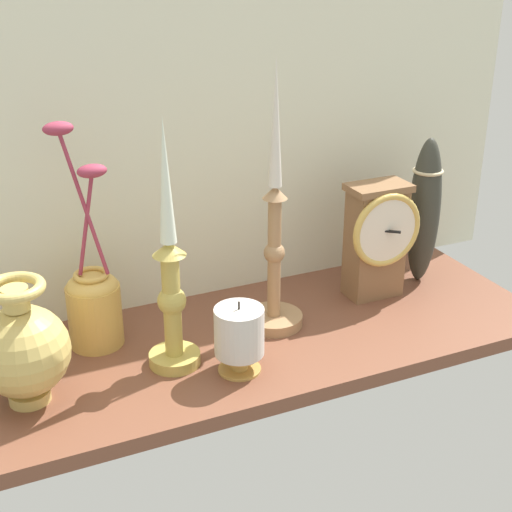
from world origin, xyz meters
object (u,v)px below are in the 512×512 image
at_px(brass_vase_bulbous, 23,349).
at_px(mantel_clock, 377,238).
at_px(candlestick_tall_center, 274,251).
at_px(pillar_candle_front, 239,336).
at_px(brass_vase_jar, 93,299).
at_px(candlestick_tall_left, 171,286).
at_px(tall_ceramic_vase, 424,211).

bearing_deg(brass_vase_bulbous, mantel_clock, 7.36).
relative_size(mantel_clock, candlestick_tall_center, 0.47).
relative_size(candlestick_tall_center, pillar_candle_front, 3.83).
distance_m(mantel_clock, brass_vase_bulbous, 0.62).
height_order(mantel_clock, candlestick_tall_center, candlestick_tall_center).
height_order(brass_vase_bulbous, pillar_candle_front, brass_vase_bulbous).
relative_size(mantel_clock, brass_vase_jar, 0.58).
bearing_deg(brass_vase_bulbous, candlestick_tall_left, 2.18).
height_order(candlestick_tall_center, pillar_candle_front, candlestick_tall_center).
height_order(candlestick_tall_center, tall_ceramic_vase, candlestick_tall_center).
distance_m(candlestick_tall_left, pillar_candle_front, 0.12).
bearing_deg(mantel_clock, candlestick_tall_left, -169.90).
bearing_deg(candlestick_tall_center, tall_ceramic_vase, 7.76).
distance_m(mantel_clock, tall_ceramic_vase, 0.12).
relative_size(candlestick_tall_left, candlestick_tall_center, 0.86).
bearing_deg(tall_ceramic_vase, brass_vase_bulbous, -172.15).
relative_size(candlestick_tall_center, tall_ceramic_vase, 1.62).
bearing_deg(brass_vase_jar, pillar_candle_front, -43.51).
bearing_deg(tall_ceramic_vase, mantel_clock, -169.48).
height_order(mantel_clock, brass_vase_jar, brass_vase_jar).
height_order(candlestick_tall_left, candlestick_tall_center, candlestick_tall_center).
bearing_deg(pillar_candle_front, candlestick_tall_left, 144.70).
bearing_deg(candlestick_tall_center, brass_vase_bulbous, -172.09).
bearing_deg(brass_vase_jar, tall_ceramic_vase, -1.53).
xyz_separation_m(mantel_clock, pillar_candle_front, (-0.32, -0.13, -0.05)).
xyz_separation_m(candlestick_tall_left, brass_vase_jar, (-0.09, 0.11, -0.05)).
bearing_deg(candlestick_tall_left, pillar_candle_front, -35.30).
bearing_deg(pillar_candle_front, candlestick_tall_center, 44.74).
bearing_deg(candlestick_tall_left, brass_vase_jar, 130.72).
bearing_deg(tall_ceramic_vase, candlestick_tall_center, -172.24).
height_order(candlestick_tall_left, pillar_candle_front, candlestick_tall_left).
height_order(candlestick_tall_center, brass_vase_jar, candlestick_tall_center).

